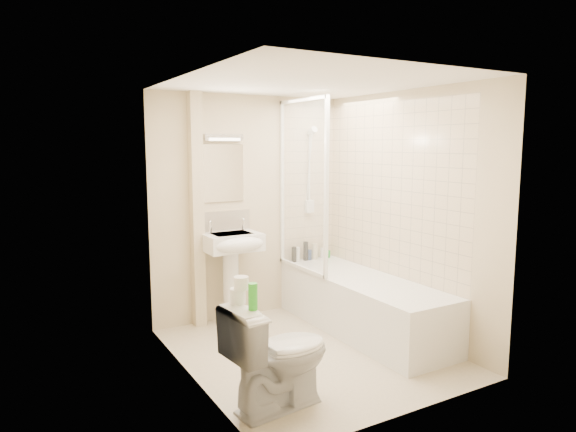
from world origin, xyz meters
TOP-DOWN VIEW (x-y plane):
  - floor at (0.00, 0.00)m, footprint 2.50×2.50m
  - wall_back at (0.00, 1.25)m, footprint 2.20×0.02m
  - wall_left at (-1.10, 0.00)m, footprint 0.02×2.50m
  - wall_right at (1.10, 0.00)m, footprint 0.02×2.50m
  - ceiling at (0.00, 0.00)m, footprint 2.20×2.50m
  - tile_back at (0.75, 1.24)m, footprint 0.70×0.01m
  - tile_right at (1.09, 0.20)m, footprint 0.01×2.10m
  - pipe_boxing at (-0.62, 1.19)m, footprint 0.12×0.12m
  - splashback at (-0.30, 1.24)m, footprint 0.60×0.02m
  - mirror at (-0.30, 1.24)m, footprint 0.46×0.01m
  - strip_light at (-0.30, 1.22)m, footprint 0.42×0.07m
  - bathtub at (0.75, 0.20)m, footprint 0.70×2.10m
  - shower_screen at (0.40, 0.80)m, footprint 0.04×0.92m
  - shower_fixture at (0.75, 1.19)m, footprint 0.10×0.16m
  - pedestal_sink at (-0.30, 1.01)m, footprint 0.57×0.51m
  - bottle_black_a at (0.52, 1.16)m, footprint 0.05×0.05m
  - bottle_white_a at (0.56, 1.16)m, footprint 0.05×0.05m
  - bottle_black_b at (0.67, 1.16)m, footprint 0.06×0.06m
  - bottle_blue at (0.72, 1.16)m, footprint 0.05×0.05m
  - bottle_cream at (0.80, 1.16)m, footprint 0.07×0.07m
  - bottle_white_b at (0.90, 1.16)m, footprint 0.05×0.05m
  - bottle_green at (0.98, 1.16)m, footprint 0.06×0.06m
  - toilet at (-0.72, -0.72)m, footprint 0.61×0.87m
  - toilet_roll_lower at (-0.99, -0.62)m, footprint 0.11×0.11m
  - toilet_roll_upper at (-0.98, -0.65)m, footprint 0.10×0.10m
  - green_bottle at (-0.96, -0.80)m, footprint 0.06×0.06m

SIDE VIEW (x-z plane):
  - floor at x=0.00m, z-range 0.00..0.00m
  - bathtub at x=0.75m, z-range 0.01..0.56m
  - toilet at x=-0.72m, z-range 0.00..0.79m
  - bottle_green at x=0.98m, z-range 0.55..0.63m
  - bottle_blue at x=0.72m, z-range 0.55..0.67m
  - bottle_white_b at x=0.90m, z-range 0.55..0.67m
  - bottle_white_a at x=0.56m, z-range 0.55..0.71m
  - bottle_black_a at x=0.52m, z-range 0.55..0.72m
  - bottle_cream at x=0.80m, z-range 0.55..0.73m
  - bottle_black_b at x=0.67m, z-range 0.55..0.77m
  - pedestal_sink at x=-0.30m, z-range 0.22..1.33m
  - toilet_roll_lower at x=-0.99m, z-range 0.79..0.89m
  - green_bottle at x=-0.96m, z-range 0.79..0.97m
  - toilet_roll_upper at x=-0.98m, z-range 0.89..0.98m
  - splashback at x=-0.30m, z-range 0.88..1.18m
  - wall_back at x=0.00m, z-range 0.00..2.40m
  - wall_left at x=-1.10m, z-range 0.00..2.40m
  - wall_right at x=1.10m, z-range 0.00..2.40m
  - pipe_boxing at x=-0.62m, z-range 0.00..2.40m
  - tile_back at x=0.75m, z-range 0.55..2.30m
  - tile_right at x=1.09m, z-range 0.55..2.30m
  - shower_screen at x=0.40m, z-range 0.55..2.35m
  - shower_fixture at x=0.75m, z-range 1.05..2.04m
  - mirror at x=-0.30m, z-range 1.28..1.88m
  - strip_light at x=-0.30m, z-range 1.92..1.98m
  - ceiling at x=0.00m, z-range 2.39..2.41m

